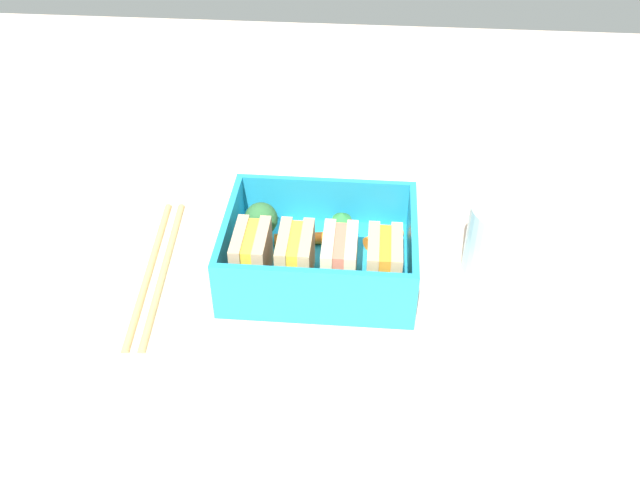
% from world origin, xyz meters
% --- Properties ---
extents(ground_plane, '(1.20, 1.20, 0.02)m').
position_xyz_m(ground_plane, '(0.00, 0.00, -0.01)').
color(ground_plane, beige).
extents(bento_tray, '(0.17, 0.14, 0.01)m').
position_xyz_m(bento_tray, '(0.00, 0.00, 0.01)').
color(bento_tray, '#2298BD').
rests_on(bento_tray, ground_plane).
extents(bento_rim, '(0.17, 0.14, 0.05)m').
position_xyz_m(bento_rim, '(0.00, 0.00, 0.04)').
color(bento_rim, '#2298BD').
rests_on(bento_rim, bento_tray).
extents(sandwich_left, '(0.03, 0.05, 0.05)m').
position_xyz_m(sandwich_left, '(-0.06, 0.03, 0.04)').
color(sandwich_left, tan).
rests_on(sandwich_left, bento_tray).
extents(sandwich_center_left, '(0.03, 0.05, 0.05)m').
position_xyz_m(sandwich_center_left, '(-0.02, 0.03, 0.04)').
color(sandwich_center_left, beige).
rests_on(sandwich_center_left, bento_tray).
extents(sandwich_center, '(0.03, 0.05, 0.05)m').
position_xyz_m(sandwich_center, '(0.02, 0.03, 0.04)').
color(sandwich_center, tan).
rests_on(sandwich_center, bento_tray).
extents(sandwich_center_right, '(0.03, 0.05, 0.05)m').
position_xyz_m(sandwich_center_right, '(0.06, 0.03, 0.04)').
color(sandwich_center_right, tan).
rests_on(sandwich_center_right, bento_tray).
extents(carrot_stick_far_left, '(0.04, 0.04, 0.01)m').
position_xyz_m(carrot_stick_far_left, '(-0.06, -0.03, 0.02)').
color(carrot_stick_far_left, orange).
rests_on(carrot_stick_far_left, bento_tray).
extents(strawberry_far_left, '(0.03, 0.03, 0.04)m').
position_xyz_m(strawberry_far_left, '(-0.02, -0.03, 0.03)').
color(strawberry_far_left, red).
rests_on(strawberry_far_left, bento_tray).
extents(carrot_stick_left, '(0.05, 0.02, 0.01)m').
position_xyz_m(carrot_stick_left, '(0.02, -0.02, 0.02)').
color(carrot_stick_left, orange).
rests_on(carrot_stick_left, bento_tray).
extents(broccoli_floret, '(0.03, 0.03, 0.04)m').
position_xyz_m(broccoli_floret, '(0.06, -0.03, 0.04)').
color(broccoli_floret, '#8AD05A').
rests_on(broccoli_floret, bento_tray).
extents(chopstick_pair, '(0.04, 0.21, 0.01)m').
position_xyz_m(chopstick_pair, '(0.15, 0.01, 0.00)').
color(chopstick_pair, tan).
rests_on(chopstick_pair, ground_plane).
extents(drinking_glass, '(0.07, 0.07, 0.07)m').
position_xyz_m(drinking_glass, '(-0.16, -0.01, 0.04)').
color(drinking_glass, silver).
rests_on(drinking_glass, ground_plane).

